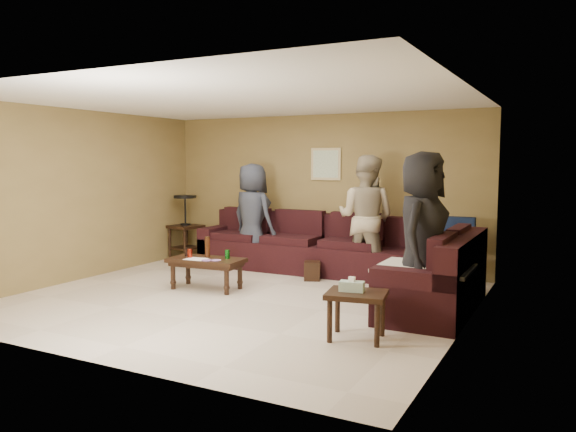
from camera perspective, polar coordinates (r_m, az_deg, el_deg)
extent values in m
plane|color=beige|center=(7.22, -4.92, -8.42)|extent=(5.50, 5.50, 0.00)
cube|color=white|center=(7.04, -5.09, 11.30)|extent=(5.50, 5.00, 0.10)
cube|color=olive|center=(9.23, 3.34, 2.50)|extent=(5.50, 0.10, 2.50)
cube|color=olive|center=(5.10, -20.22, -0.33)|extent=(5.50, 0.10, 2.50)
cube|color=olive|center=(8.81, -20.30, 2.02)|extent=(0.10, 5.00, 2.50)
cube|color=olive|center=(6.02, 17.68, 0.60)|extent=(0.10, 5.00, 2.50)
cube|color=black|center=(8.94, 2.12, -4.21)|extent=(3.70, 0.90, 0.45)
cube|color=black|center=(9.17, 3.01, -1.12)|extent=(3.70, 0.24, 0.45)
cube|color=black|center=(9.78, -7.09, -2.87)|extent=(0.24, 0.90, 0.63)
cube|color=black|center=(6.85, 14.54, -7.42)|extent=(0.90, 2.00, 0.45)
cube|color=black|center=(6.70, 17.39, -3.87)|extent=(0.24, 2.00, 0.45)
cube|color=black|center=(6.00, 12.66, -8.36)|extent=(0.90, 0.24, 0.63)
cube|color=#121D39|center=(8.16, 16.91, -1.66)|extent=(0.45, 0.14, 0.45)
cube|color=silver|center=(6.35, 13.71, -5.16)|extent=(1.00, 0.85, 0.04)
cube|color=black|center=(7.75, -8.30, -4.47)|extent=(1.06, 0.59, 0.06)
cube|color=black|center=(7.76, -8.30, -4.88)|extent=(0.98, 0.51, 0.05)
cylinder|color=black|center=(7.87, -11.60, -5.97)|extent=(0.06, 0.06, 0.37)
cylinder|color=black|center=(7.43, -6.26, -6.57)|extent=(0.06, 0.06, 0.37)
cylinder|color=black|center=(8.17, -10.12, -5.51)|extent=(0.06, 0.06, 0.37)
cylinder|color=black|center=(7.75, -4.91, -6.05)|extent=(0.06, 0.06, 0.37)
cylinder|color=#9D2312|center=(7.82, -9.94, -3.76)|extent=(0.07, 0.07, 0.12)
cylinder|color=#157A1D|center=(7.68, -6.17, -3.88)|extent=(0.07, 0.07, 0.12)
cylinder|color=#33190B|center=(7.85, -8.19, -3.11)|extent=(0.07, 0.07, 0.28)
cylinder|color=black|center=(7.99, -10.20, -3.61)|extent=(0.08, 0.08, 0.11)
cube|color=white|center=(7.70, -9.33, -4.33)|extent=(0.30, 0.24, 0.00)
cylinder|color=#E45091|center=(7.58, -8.25, -4.46)|extent=(0.14, 0.14, 0.01)
cylinder|color=#E45091|center=(7.57, -7.35, -4.47)|extent=(0.14, 0.14, 0.01)
cube|color=black|center=(10.20, -10.37, -1.06)|extent=(0.59, 0.59, 0.05)
cube|color=black|center=(10.25, -10.33, -3.17)|extent=(0.52, 0.52, 0.03)
cylinder|color=black|center=(10.26, -11.92, -2.69)|extent=(0.05, 0.05, 0.58)
cylinder|color=black|center=(9.96, -10.44, -2.91)|extent=(0.05, 0.05, 0.58)
cylinder|color=black|center=(10.52, -10.25, -2.45)|extent=(0.05, 0.05, 0.58)
cylinder|color=black|center=(10.23, -8.76, -2.66)|extent=(0.05, 0.05, 0.58)
cylinder|color=black|center=(10.20, -10.37, -0.84)|extent=(0.18, 0.18, 0.03)
cylinder|color=black|center=(10.18, -10.40, 0.59)|extent=(0.03, 0.03, 0.48)
cylinder|color=black|center=(10.16, -10.42, 1.94)|extent=(0.40, 0.40, 0.05)
cube|color=black|center=(5.57, 7.00, -7.92)|extent=(0.64, 0.56, 0.05)
cylinder|color=black|center=(5.51, 4.25, -10.47)|extent=(0.05, 0.05, 0.45)
cylinder|color=black|center=(5.43, 9.04, -10.77)|extent=(0.05, 0.05, 0.45)
cylinder|color=black|center=(5.84, 5.05, -9.54)|extent=(0.05, 0.05, 0.45)
cylinder|color=black|center=(5.76, 9.56, -9.80)|extent=(0.05, 0.05, 0.45)
cube|color=silver|center=(5.58, 6.50, -7.11)|extent=(0.26, 0.16, 0.10)
cube|color=white|center=(5.56, 6.51, -6.41)|extent=(0.06, 0.04, 0.05)
cube|color=black|center=(8.30, 2.48, -5.58)|extent=(0.30, 0.30, 0.28)
cube|color=tan|center=(9.16, 3.88, 5.29)|extent=(0.52, 0.03, 0.52)
cube|color=silver|center=(9.15, 3.84, 5.29)|extent=(0.44, 0.01, 0.44)
imported|color=#2E3340|center=(9.14, -3.62, -0.01)|extent=(0.95, 0.75, 1.71)
imported|color=tan|center=(8.35, 7.90, -0.15)|extent=(0.93, 0.74, 1.84)
imported|color=black|center=(6.42, 13.43, -1.88)|extent=(0.64, 0.94, 1.86)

